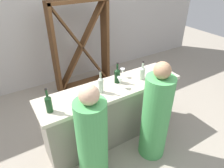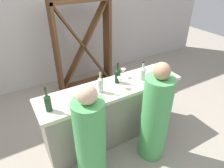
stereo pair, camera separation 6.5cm
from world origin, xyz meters
The scene contains 13 objects.
ground_plane centered at (0.00, 0.00, 0.00)m, with size 12.00×12.00×0.00m, color #9E9384.
back_wall centered at (0.00, 2.20, 1.40)m, with size 8.00×0.10×2.80m, color #BCB7B2.
bar_counter centered at (0.00, 0.00, 0.46)m, with size 2.09×0.55×0.92m.
wine_rack centered at (0.28, 1.65, 0.91)m, with size 1.18×0.28×1.82m.
wine_bottle_leftmost_olive_green centered at (-0.89, -0.07, 1.04)m, with size 0.08×0.08×0.31m.
wine_bottle_second_left_clear_pale centered at (-0.19, -0.03, 1.04)m, with size 0.07×0.07×0.32m.
wine_bottle_center_dark_green centered at (0.13, 0.07, 1.03)m, with size 0.08×0.08×0.31m.
wine_bottle_second_right_clear_pale centered at (0.49, -0.04, 1.02)m, with size 0.08×0.08×0.28m.
wine_glass_near_left centered at (0.87, -0.07, 1.01)m, with size 0.07×0.07×0.13m.
wine_glass_near_center centered at (0.09, -0.06, 1.03)m, with size 0.07×0.07×0.16m.
wine_glass_near_right centered at (0.29, 0.16, 1.01)m, with size 0.07×0.07×0.14m.
person_left_guest centered at (-0.59, -0.54, 0.65)m, with size 0.37×0.37×1.42m.
person_center_guest centered at (0.32, -0.57, 0.66)m, with size 0.46×0.46×1.45m.
Camera 2 is at (-1.19, -2.05, 2.42)m, focal length 32.72 mm.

